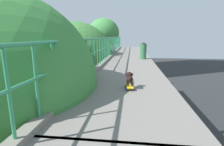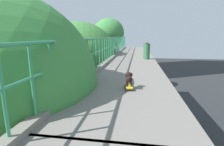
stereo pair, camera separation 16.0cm
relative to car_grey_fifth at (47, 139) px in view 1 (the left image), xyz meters
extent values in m
cube|color=black|center=(5.54, -8.08, 5.64)|extent=(2.47, 0.06, 0.00)
cylinder|color=#359363|center=(4.33, -8.31, 6.29)|extent=(0.04, 0.04, 1.09)
cylinder|color=#359363|center=(4.33, -7.75, 6.29)|extent=(0.04, 0.04, 1.09)
cylinder|color=#359363|center=(4.33, -7.19, 6.29)|extent=(0.04, 0.04, 1.09)
cylinder|color=#359363|center=(4.33, -6.64, 6.29)|extent=(0.04, 0.04, 1.09)
cylinder|color=#359363|center=(4.33, -6.08, 6.29)|extent=(0.04, 0.04, 1.09)
cylinder|color=#359363|center=(4.33, -5.52, 6.29)|extent=(0.04, 0.04, 1.09)
cylinder|color=#359363|center=(4.33, -4.96, 6.29)|extent=(0.04, 0.04, 1.09)
cylinder|color=#359363|center=(4.33, -4.40, 6.29)|extent=(0.04, 0.04, 1.09)
cylinder|color=#359363|center=(4.33, -3.84, 6.29)|extent=(0.04, 0.04, 1.09)
cylinder|color=#359363|center=(4.33, -3.28, 6.29)|extent=(0.04, 0.04, 1.09)
cylinder|color=#359363|center=(4.33, -2.72, 6.29)|extent=(0.04, 0.04, 1.09)
cylinder|color=#359363|center=(4.33, -2.16, 6.29)|extent=(0.04, 0.04, 1.09)
cylinder|color=#359363|center=(4.33, -1.61, 6.29)|extent=(0.04, 0.04, 1.09)
cylinder|color=#359363|center=(4.33, -1.05, 6.29)|extent=(0.04, 0.04, 1.09)
cylinder|color=#359363|center=(4.33, -0.49, 6.29)|extent=(0.04, 0.04, 1.09)
cylinder|color=#359363|center=(4.33, 0.07, 6.29)|extent=(0.04, 0.04, 1.09)
cylinder|color=#359363|center=(4.33, 0.63, 6.29)|extent=(0.04, 0.04, 1.09)
cylinder|color=#359363|center=(4.33, 1.19, 6.29)|extent=(0.04, 0.04, 1.09)
cylinder|color=#359363|center=(4.33, 1.75, 6.29)|extent=(0.04, 0.04, 1.09)
cylinder|color=#359363|center=(4.33, 2.31, 6.29)|extent=(0.04, 0.04, 1.09)
cylinder|color=#359363|center=(4.33, 2.87, 6.29)|extent=(0.04, 0.04, 1.09)
cylinder|color=#359363|center=(4.33, 3.42, 6.29)|extent=(0.04, 0.04, 1.09)
cylinder|color=#359363|center=(4.33, 3.98, 6.29)|extent=(0.04, 0.04, 1.09)
cylinder|color=#359363|center=(4.33, 4.54, 6.29)|extent=(0.04, 0.04, 1.09)
cylinder|color=#359363|center=(4.33, 5.10, 6.29)|extent=(0.04, 0.04, 1.09)
cylinder|color=#359363|center=(4.33, 5.66, 6.29)|extent=(0.04, 0.04, 1.09)
cylinder|color=#359363|center=(4.33, 6.22, 6.29)|extent=(0.04, 0.04, 1.09)
cylinder|color=#359363|center=(4.33, 6.78, 6.29)|extent=(0.04, 0.04, 1.09)
cylinder|color=#359363|center=(4.33, 7.34, 6.29)|extent=(0.04, 0.04, 1.09)
cylinder|color=#359363|center=(4.33, 7.89, 6.29)|extent=(0.04, 0.04, 1.09)
cylinder|color=#359363|center=(4.33, 8.45, 6.29)|extent=(0.04, 0.04, 1.09)
cylinder|color=#359363|center=(4.33, 9.01, 6.29)|extent=(0.04, 0.04, 1.09)
cylinder|color=#359363|center=(4.33, 9.57, 6.29)|extent=(0.04, 0.04, 1.09)
cube|color=slate|center=(0.00, 0.07, -0.14)|extent=(1.67, 4.04, 0.73)
cube|color=#1E232B|center=(0.00, -0.24, 0.52)|extent=(1.39, 2.01, 0.58)
cylinder|color=black|center=(0.79, 1.32, -0.37)|extent=(0.22, 0.65, 0.65)
cylinder|color=black|center=(-0.79, 1.32, -0.37)|extent=(0.22, 0.65, 0.65)
cube|color=red|center=(-3.26, 3.19, -0.16)|extent=(1.70, 4.17, 0.63)
cube|color=#1E232B|center=(-3.26, 3.51, 0.42)|extent=(1.45, 1.87, 0.52)
cube|color=silver|center=(-3.26, 3.51, 0.75)|extent=(0.36, 0.16, 0.12)
cylinder|color=black|center=(-2.45, 1.96, -0.34)|extent=(0.19, 0.70, 0.70)
cylinder|color=black|center=(-4.07, 1.96, -0.34)|extent=(0.19, 0.70, 0.70)
cylinder|color=black|center=(-2.45, 4.41, -0.34)|extent=(0.19, 0.70, 0.70)
cylinder|color=black|center=(-4.07, 4.41, -0.34)|extent=(0.19, 0.70, 0.70)
cube|color=white|center=(-3.64, 15.97, 1.16)|extent=(2.40, 11.86, 3.15)
cube|color=black|center=(-3.64, 15.97, 1.71)|extent=(2.42, 10.91, 0.70)
cylinder|color=black|center=(-2.49, 20.12, -0.21)|extent=(0.28, 0.96, 0.96)
cylinder|color=black|center=(-4.79, 20.12, -0.21)|extent=(0.28, 0.96, 0.96)
cylinder|color=black|center=(-2.49, 12.71, -0.21)|extent=(0.28, 0.96, 0.96)
cylinder|color=black|center=(-4.79, 12.71, -0.21)|extent=(0.28, 0.96, 0.96)
cylinder|color=#583121|center=(1.64, 1.88, 1.65)|extent=(0.49, 0.49, 4.69)
ellipsoid|color=#3E7B39|center=(1.64, 1.88, 5.48)|extent=(5.37, 5.37, 4.92)
cylinder|color=#563029|center=(1.82, 13.46, 2.73)|extent=(0.38, 0.38, 6.85)
ellipsoid|color=#3E843F|center=(1.82, 13.46, 7.31)|extent=(4.20, 4.20, 3.90)
cube|color=gold|center=(5.65, -5.86, 5.72)|extent=(0.22, 0.44, 0.02)
cylinder|color=#1925A7|center=(5.72, -5.71, 5.67)|extent=(0.03, 0.07, 0.06)
cylinder|color=#1925A7|center=(5.54, -5.73, 5.67)|extent=(0.03, 0.07, 0.06)
cylinder|color=#1925A7|center=(5.76, -5.98, 5.67)|extent=(0.03, 0.07, 0.06)
cylinder|color=#1925A7|center=(5.58, -6.01, 5.67)|extent=(0.03, 0.07, 0.06)
cylinder|color=black|center=(5.69, -5.74, 5.79)|extent=(0.04, 0.04, 0.12)
cylinder|color=black|center=(5.59, -5.76, 5.79)|extent=(0.04, 0.04, 0.12)
cylinder|color=black|center=(5.71, -5.92, 5.79)|extent=(0.04, 0.04, 0.12)
cylinder|color=black|center=(5.61, -5.93, 5.79)|extent=(0.04, 0.04, 0.12)
ellipsoid|color=black|center=(5.65, -5.84, 5.89)|extent=(0.20, 0.25, 0.15)
sphere|color=black|center=(5.64, -5.74, 5.96)|extent=(0.17, 0.17, 0.17)
ellipsoid|color=black|center=(5.63, -5.66, 5.95)|extent=(0.07, 0.08, 0.05)
sphere|color=black|center=(5.70, -5.73, 5.99)|extent=(0.07, 0.07, 0.07)
sphere|color=black|center=(5.57, -5.75, 5.99)|extent=(0.07, 0.07, 0.07)
sphere|color=black|center=(5.67, -5.96, 5.94)|extent=(0.08, 0.08, 0.08)
cylinder|color=#306A40|center=(6.33, -0.06, 6.07)|extent=(0.36, 0.36, 0.87)
cone|color=black|center=(6.33, -0.06, 6.54)|extent=(0.37, 0.37, 0.10)
camera|label=1|loc=(5.69, -9.99, 6.94)|focal=27.47mm
camera|label=2|loc=(5.85, -9.97, 6.94)|focal=27.47mm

